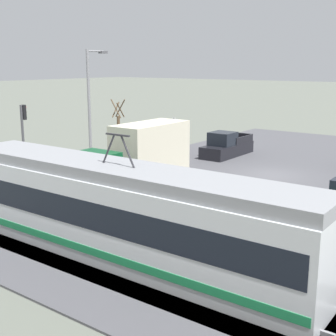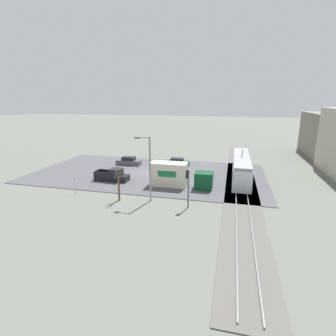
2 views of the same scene
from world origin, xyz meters
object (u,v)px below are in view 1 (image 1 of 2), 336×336
object	(u,v)px
pickup_truck	(226,147)
no_parking_sign	(174,128)
light_rail_tram	(119,213)
street_tree	(119,130)
street_lamp_near_crossing	(91,99)
box_truck	(138,156)
traffic_light_pole	(24,129)

from	to	relation	value
pickup_truck	no_parking_sign	bearing A→B (deg)	-18.59
light_rail_tram	no_parking_sign	bearing A→B (deg)	-58.76
pickup_truck	street_tree	world-z (taller)	street_tree
light_rail_tram	street_lamp_near_crossing	bearing A→B (deg)	-41.31
box_truck	street_lamp_near_crossing	size ratio (longest dim) A/B	1.11
no_parking_sign	light_rail_tram	bearing A→B (deg)	121.24
box_truck	no_parking_sign	size ratio (longest dim) A/B	3.73
light_rail_tram	street_tree	size ratio (longest dim) A/B	3.54
box_truck	street_lamp_near_crossing	bearing A→B (deg)	-20.33
street_tree	pickup_truck	bearing A→B (deg)	-149.01
light_rail_tram	box_truck	size ratio (longest dim) A/B	1.74
box_truck	street_tree	size ratio (longest dim) A/B	2.04
light_rail_tram	no_parking_sign	size ratio (longest dim) A/B	6.47
street_tree	no_parking_sign	distance (m)	6.68
light_rail_tram	street_lamp_near_crossing	size ratio (longest dim) A/B	1.93
street_tree	street_lamp_near_crossing	bearing A→B (deg)	102.48
light_rail_tram	box_truck	xyz separation A→B (m)	(6.77, -9.09, -0.10)
light_rail_tram	pickup_truck	size ratio (longest dim) A/B	2.94
light_rail_tram	pickup_truck	distance (m)	20.50
box_truck	street_tree	bearing A→B (deg)	-40.48
box_truck	pickup_truck	size ratio (longest dim) A/B	1.69
street_lamp_near_crossing	traffic_light_pole	bearing A→B (deg)	78.41
box_truck	traffic_light_pole	distance (m)	7.84
light_rail_tram	street_lamp_near_crossing	xyz separation A→B (m)	(12.95, -11.38, 2.90)
street_lamp_near_crossing	no_parking_sign	distance (m)	10.79
traffic_light_pole	street_lamp_near_crossing	world-z (taller)	street_lamp_near_crossing
street_tree	street_lamp_near_crossing	size ratio (longest dim) A/B	0.55
light_rail_tram	traffic_light_pole	distance (m)	15.39
box_truck	traffic_light_pole	bearing A→B (deg)	21.02
light_rail_tram	box_truck	bearing A→B (deg)	-53.31
pickup_truck	street_lamp_near_crossing	size ratio (longest dim) A/B	0.66
light_rail_tram	pickup_truck	bearing A→B (deg)	-71.59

